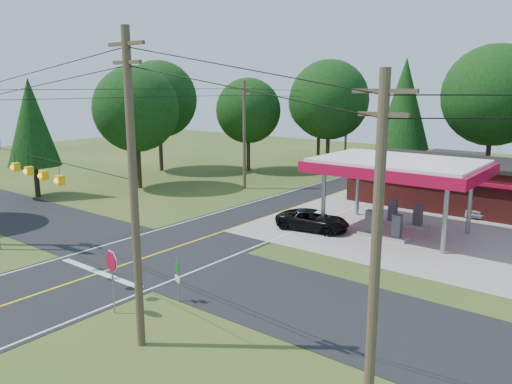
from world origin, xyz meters
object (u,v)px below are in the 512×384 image
Objects in this scene: gas_canopy at (398,169)px; sedan_car at (475,207)px; octagonal_stop_sign at (112,266)px; suv_car at (313,220)px.

gas_canopy reaches higher than sedan_car.
gas_canopy is at bearing 76.69° from octagonal_stop_sign.
suv_car is at bearing -146.31° from gas_canopy.
octagonal_stop_sign reaches higher than suv_car.
gas_canopy is 9.29m from sedan_car.
sedan_car is at bearing 69.44° from gas_canopy.
sedan_car is 1.26× the size of octagonal_stop_sign.
octagonal_stop_sign is at bearing 169.84° from suv_car.
gas_canopy is 6.49m from suv_car.
octagonal_stop_sign reaches higher than sedan_car.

